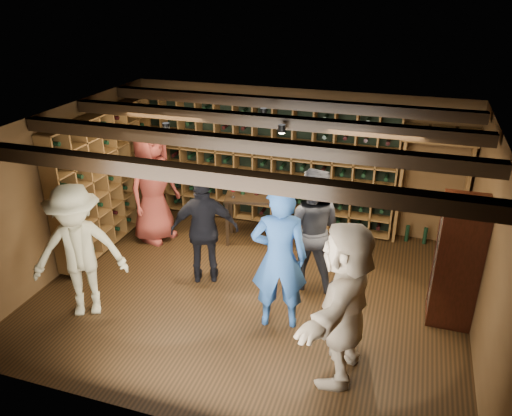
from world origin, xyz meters
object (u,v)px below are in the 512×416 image
(display_cabinet, at_px, (456,264))
(guest_beige, at_px, (344,303))
(man_blue_shirt, at_px, (279,258))
(man_grey_suit, at_px, (311,229))
(guest_woman_black, at_px, (205,230))
(guest_khaki, at_px, (79,252))
(guest_red_floral, at_px, (153,185))
(tasting_table, at_px, (259,201))

(display_cabinet, relative_size, guest_beige, 0.90)
(man_blue_shirt, distance_m, man_grey_suit, 1.06)
(guest_woman_black, distance_m, guest_khaki, 1.77)
(man_grey_suit, distance_m, guest_beige, 1.87)
(guest_beige, bearing_deg, guest_red_floral, -116.60)
(guest_beige, height_order, tasting_table, guest_beige)
(display_cabinet, distance_m, man_grey_suit, 1.99)
(man_blue_shirt, height_order, guest_woman_black, man_blue_shirt)
(man_grey_suit, bearing_deg, guest_red_floral, -15.27)
(man_blue_shirt, xyz_separation_m, guest_woman_black, (-1.32, 0.69, -0.14))
(display_cabinet, relative_size, man_blue_shirt, 0.89)
(man_blue_shirt, height_order, guest_khaki, man_blue_shirt)
(man_blue_shirt, bearing_deg, guest_beige, 129.82)
(display_cabinet, xyz_separation_m, man_grey_suit, (-1.97, 0.27, 0.07))
(guest_woman_black, bearing_deg, display_cabinet, 159.99)
(guest_woman_black, bearing_deg, guest_beige, 127.27)
(man_blue_shirt, relative_size, guest_khaki, 1.05)
(guest_red_floral, distance_m, guest_khaki, 2.23)
(guest_red_floral, bearing_deg, tasting_table, -58.99)
(man_grey_suit, relative_size, guest_woman_black, 1.09)
(man_blue_shirt, bearing_deg, guest_khaki, -1.79)
(display_cabinet, height_order, man_grey_suit, man_grey_suit)
(guest_khaki, relative_size, tasting_table, 1.54)
(display_cabinet, distance_m, guest_red_floral, 4.92)
(man_grey_suit, relative_size, guest_red_floral, 0.91)
(guest_khaki, xyz_separation_m, tasting_table, (1.63, 2.69, -0.19))
(guest_beige, bearing_deg, guest_khaki, -85.53)
(display_cabinet, relative_size, man_grey_suit, 0.95)
(display_cabinet, xyz_separation_m, guest_woman_black, (-3.47, -0.09, -0.01))
(man_grey_suit, relative_size, guest_beige, 0.95)
(man_grey_suit, bearing_deg, guest_beige, 110.26)
(display_cabinet, distance_m, guest_beige, 1.90)
(man_blue_shirt, bearing_deg, tasting_table, -80.15)
(guest_woman_black, height_order, guest_khaki, guest_khaki)
(display_cabinet, relative_size, guest_woman_black, 1.03)
(guest_beige, bearing_deg, man_blue_shirt, -119.77)
(man_blue_shirt, bearing_deg, guest_woman_black, -41.63)
(man_grey_suit, relative_size, tasting_table, 1.51)
(man_grey_suit, height_order, tasting_table, man_grey_suit)
(guest_khaki, distance_m, tasting_table, 3.15)
(guest_red_floral, bearing_deg, guest_woman_black, -109.38)
(display_cabinet, bearing_deg, tasting_table, 156.39)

